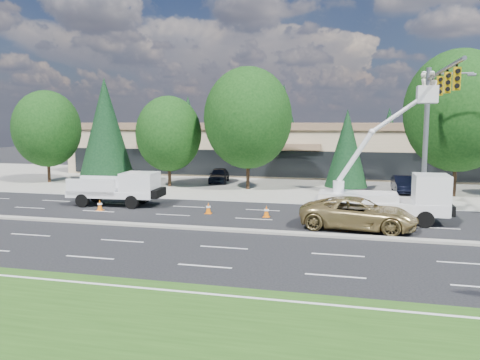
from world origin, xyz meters
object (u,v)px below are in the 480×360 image
(signal_mast, at_px, (433,114))
(bucket_truck, at_px, (393,191))
(utility_pickup, at_px, (120,192))
(minivan, at_px, (358,213))

(signal_mast, distance_m, bucket_truck, 5.65)
(utility_pickup, xyz_separation_m, minivan, (15.50, -3.38, -0.10))
(signal_mast, bearing_deg, bucket_truck, -129.19)
(bucket_truck, bearing_deg, signal_mast, 51.00)
(utility_pickup, distance_m, bucket_truck, 17.41)
(utility_pickup, xyz_separation_m, bucket_truck, (17.35, -1.21, 0.83))
(utility_pickup, height_order, bucket_truck, bucket_truck)
(bucket_truck, bearing_deg, utility_pickup, 176.18)
(minivan, bearing_deg, utility_pickup, 84.30)
(signal_mast, relative_size, utility_pickup, 1.68)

